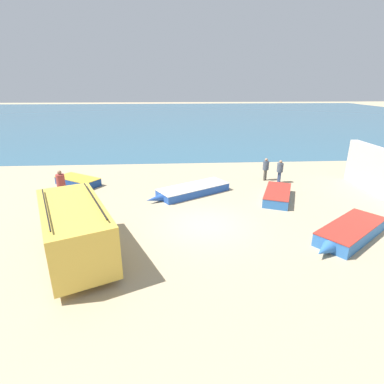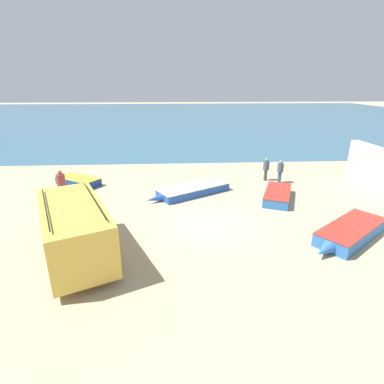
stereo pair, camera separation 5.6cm
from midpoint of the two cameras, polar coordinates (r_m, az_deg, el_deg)
The scene contains 10 objects.
ground_plane at distance 14.75m, azimuth 2.32°, elevation -6.29°, with size 200.00×200.00×0.00m, color tan.
sea_water at distance 65.49m, azimuth -2.41°, elevation 14.30°, with size 120.00×80.00×0.01m, color #33607A.
parked_van at distance 12.50m, azimuth -21.58°, elevation -6.62°, with size 4.15×5.70×2.37m.
fishing_rowboat_0 at distance 15.09m, azimuth 27.68°, elevation -6.81°, with size 4.56×3.78×0.62m.
fishing_rowboat_1 at distance 21.86m, azimuth -21.15°, elevation 1.98°, with size 3.57×2.83×0.53m.
fishing_rowboat_2 at distance 18.67m, azimuth -0.17°, elevation 0.36°, with size 5.29×3.71×0.50m.
fishing_rowboat_3 at distance 18.61m, azimuth 15.90°, elevation -0.41°, with size 2.58×4.09×0.57m.
fisherman_0 at distance 21.79m, azimuth 13.79°, elevation 4.61°, with size 0.42×0.42×1.60m.
fisherman_1 at distance 19.00m, azimuth -23.78°, elevation 1.64°, with size 0.48×0.48×1.83m.
fisherman_2 at distance 21.49m, azimuth 16.34°, elevation 4.17°, with size 0.42×0.42×1.60m.
Camera 1 is at (-1.45, -13.14, 6.54)m, focal length 28.00 mm.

